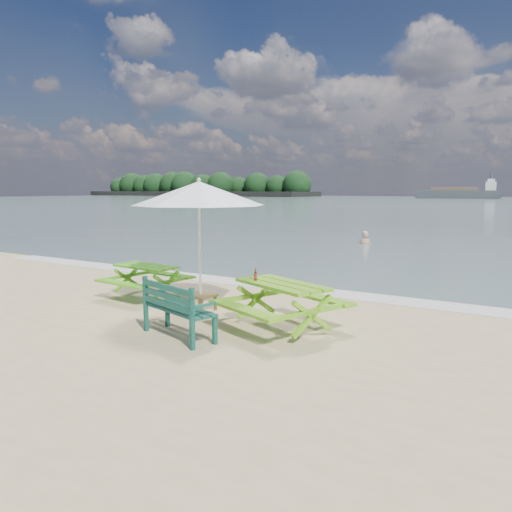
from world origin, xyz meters
The scene contains 9 objects.
foam_strip centered at (0.00, 4.60, 0.01)m, with size 22.00×0.90×0.01m, color silver.
island_headland centered at (-110.00, 140.00, 3.26)m, with size 90.00×22.00×7.60m.
picnic_table_left centered at (-2.26, 1.98, 0.35)m, with size 1.69×1.85×0.74m.
picnic_table_right centered at (1.71, 1.24, 0.40)m, with size 2.36×2.47×0.84m.
park_bench centered at (0.47, -0.07, 0.29)m, with size 1.60×0.91×0.93m.
side_table centered at (-0.38, 1.60, 0.18)m, with size 0.57×0.57×0.34m.
patio_umbrella centered at (-0.38, 1.60, 2.38)m, with size 2.84×2.84×2.62m.
beer_bottle centered at (1.19, 1.20, 0.92)m, with size 0.06×0.06×0.23m.
swimmer centered at (-1.81, 15.52, -0.30)m, with size 0.68×0.47×1.79m.
Camera 1 is at (5.83, -6.31, 2.47)m, focal length 35.00 mm.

